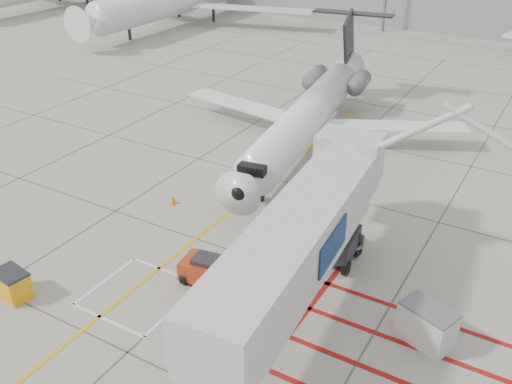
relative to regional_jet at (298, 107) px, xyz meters
The scene contains 9 objects.
ground_plane 16.15m from the regional_jet, 81.02° to the right, with size 260.00×260.00×0.00m, color gray.
regional_jet is the anchor object (origin of this frame).
jet_bridge 16.93m from the regional_jet, 64.30° to the right, with size 8.38×17.68×7.07m, color beige, non-canonical shape.
pushback_tug 14.69m from the regional_jet, 79.60° to the right, with size 2.38×1.49×1.39m, color #AE2F10, non-canonical shape.
spill_bin 20.11m from the regional_jet, 102.25° to the right, with size 1.53×1.02×1.33m, color orange, non-canonical shape.
baggage_cart 11.58m from the regional_jet, 52.15° to the right, with size 2.05×1.29×1.29m, color slate, non-canonical shape.
ground_power_unit 18.15m from the regional_jet, 46.53° to the right, with size 2.12×1.23×1.67m, color #BBB9B2, non-canonical shape.
cone_nose 10.34m from the regional_jet, 109.46° to the right, with size 0.39×0.39×0.54m, color #FF640D.
cone_side 12.49m from the regional_jet, 64.80° to the right, with size 0.32×0.32×0.44m, color orange.
Camera 1 is at (12.80, -15.79, 16.28)m, focal length 40.00 mm.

